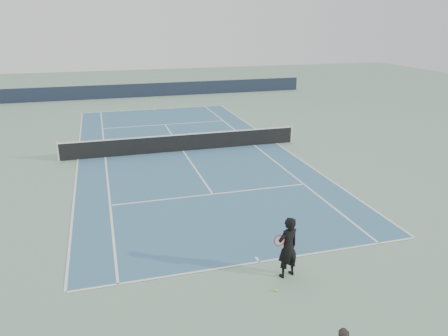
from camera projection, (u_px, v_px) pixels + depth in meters
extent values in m
plane|color=gray|center=(183.00, 151.00, 23.79)|extent=(80.00, 80.00, 0.00)
cube|color=#3A6989|center=(183.00, 151.00, 23.79)|extent=(10.97, 23.77, 0.01)
cylinder|color=silver|center=(58.00, 151.00, 21.95)|extent=(0.10, 0.10, 1.07)
cylinder|color=silver|center=(291.00, 133.00, 25.29)|extent=(0.10, 0.10, 1.07)
cube|color=black|center=(183.00, 143.00, 23.64)|extent=(12.80, 0.03, 0.90)
cube|color=white|center=(183.00, 135.00, 23.49)|extent=(12.80, 0.04, 0.06)
cube|color=black|center=(145.00, 90.00, 39.84)|extent=(30.00, 0.25, 1.20)
imported|color=black|center=(288.00, 247.00, 12.05)|extent=(0.79, 0.65, 1.81)
torus|color=#A40D27|center=(279.00, 241.00, 11.84)|extent=(0.34, 0.18, 0.36)
cylinder|color=white|center=(279.00, 241.00, 11.84)|extent=(0.29, 0.14, 0.32)
cylinder|color=white|center=(283.00, 248.00, 11.99)|extent=(0.08, 0.13, 0.27)
sphere|color=#C5EB30|center=(276.00, 290.00, 11.62)|extent=(0.07, 0.07, 0.07)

